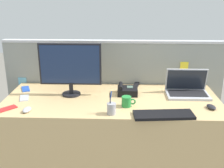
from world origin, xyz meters
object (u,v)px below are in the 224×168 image
object	(u,v)px
computer_mouse_left_hand	(27,110)
tv_remote	(136,86)
computer_mouse_right_hand	(211,107)
coffee_mug	(127,102)
keyboard_main	(164,115)
desktop_monitor	(70,66)
cell_phone_blue_case	(26,89)
laptop	(187,89)
desk_phone	(127,91)
cell_phone_silver_slab	(24,98)
pen_cup	(111,108)
cell_phone_red_case	(7,109)

from	to	relation	value
computer_mouse_left_hand	tv_remote	xyz separation A→B (m)	(0.88, 0.62, -0.01)
computer_mouse_right_hand	coffee_mug	distance (m)	0.68
keyboard_main	computer_mouse_right_hand	size ratio (longest dim) A/B	4.54
desktop_monitor	tv_remote	xyz separation A→B (m)	(0.59, 0.24, -0.26)
cell_phone_blue_case	laptop	bearing A→B (deg)	-26.08
computer_mouse_left_hand	cell_phone_blue_case	world-z (taller)	computer_mouse_left_hand
desk_phone	coffee_mug	distance (m)	0.28
desktop_monitor	computer_mouse_left_hand	xyz separation A→B (m)	(-0.29, -0.38, -0.25)
desk_phone	cell_phone_silver_slab	distance (m)	0.91
pen_cup	desktop_monitor	bearing A→B (deg)	133.37
desktop_monitor	cell_phone_red_case	world-z (taller)	desktop_monitor
keyboard_main	cell_phone_silver_slab	distance (m)	1.22
desktop_monitor	pen_cup	distance (m)	0.59
laptop	pen_cup	world-z (taller)	laptop
computer_mouse_left_hand	coffee_mug	bearing A→B (deg)	15.57
keyboard_main	cell_phone_blue_case	bearing A→B (deg)	151.29
laptop	computer_mouse_left_hand	world-z (taller)	laptop
keyboard_main	pen_cup	bearing A→B (deg)	171.51
computer_mouse_left_hand	cell_phone_blue_case	xyz separation A→B (m)	(-0.18, 0.50, -0.01)
desk_phone	computer_mouse_right_hand	size ratio (longest dim) A/B	1.80
computer_mouse_right_hand	computer_mouse_left_hand	distance (m)	1.47
laptop	cell_phone_silver_slab	world-z (taller)	laptop
computer_mouse_right_hand	computer_mouse_left_hand	xyz separation A→B (m)	(-1.46, -0.11, 0.00)
cell_phone_red_case	keyboard_main	bearing A→B (deg)	39.81
cell_phone_blue_case	coffee_mug	world-z (taller)	coffee_mug
computer_mouse_right_hand	pen_cup	bearing A→B (deg)	171.28
pen_cup	cell_phone_blue_case	world-z (taller)	pen_cup
cell_phone_blue_case	cell_phone_red_case	bearing A→B (deg)	-112.77
desk_phone	computer_mouse_left_hand	size ratio (longest dim) A/B	1.80
laptop	pen_cup	bearing A→B (deg)	-146.35
keyboard_main	cell_phone_blue_case	xyz separation A→B (m)	(-1.24, 0.54, -0.01)
cell_phone_blue_case	tv_remote	xyz separation A→B (m)	(1.06, 0.12, 0.01)
pen_cup	coffee_mug	xyz separation A→B (m)	(0.12, 0.15, -0.00)
cell_phone_silver_slab	coffee_mug	size ratio (longest dim) A/B	1.23
laptop	coffee_mug	bearing A→B (deg)	-151.71
computer_mouse_left_hand	cell_phone_red_case	distance (m)	0.18
desk_phone	computer_mouse_left_hand	distance (m)	0.89
cell_phone_red_case	tv_remote	world-z (taller)	tv_remote
keyboard_main	pen_cup	size ratio (longest dim) A/B	2.52
keyboard_main	coffee_mug	distance (m)	0.33
keyboard_main	pen_cup	xyz separation A→B (m)	(-0.40, 0.02, 0.04)
computer_mouse_right_hand	cell_phone_blue_case	world-z (taller)	computer_mouse_right_hand
keyboard_main	tv_remote	size ratio (longest dim) A/B	2.67
computer_mouse_left_hand	pen_cup	size ratio (longest dim) A/B	0.56
laptop	cell_phone_silver_slab	xyz separation A→B (m)	(-1.45, -0.16, -0.05)
laptop	cell_phone_silver_slab	distance (m)	1.46
computer_mouse_left_hand	computer_mouse_right_hand	bearing A→B (deg)	10.40
computer_mouse_left_hand	cell_phone_blue_case	distance (m)	0.53
tv_remote	coffee_mug	bearing A→B (deg)	-89.23
laptop	desk_phone	bearing A→B (deg)	-178.19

